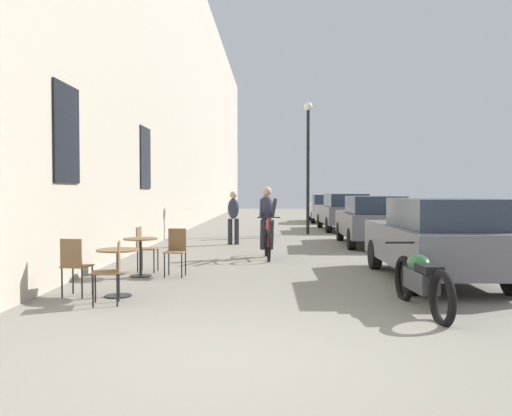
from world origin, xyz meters
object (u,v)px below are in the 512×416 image
Objects in this scene: cafe_table_mid at (141,249)px; parked_car_nearest at (436,238)px; parked_car_second at (372,220)px; pedestrian_near at (233,215)px; parked_motorcycle at (422,280)px; cafe_chair_mid_toward_street at (144,246)px; cafe_table_near at (118,262)px; cafe_chair_near_toward_street at (111,268)px; parked_car_third at (344,211)px; parked_car_fourth at (326,208)px; cyclist_on_bicycle at (267,224)px; street_lamp at (308,151)px; pedestrian_mid at (266,210)px; cafe_chair_mid_toward_wall at (176,249)px; cafe_chair_near_toward_wall at (75,263)px.

parked_car_nearest is at bearing -3.75° from cafe_table_mid.
pedestrian_near is at bearing 178.50° from parked_car_second.
parked_car_nearest reaches higher than parked_motorcycle.
pedestrian_near reaches higher than cafe_chair_mid_toward_street.
cafe_table_near is at bearing -85.18° from cafe_chair_mid_toward_street.
cafe_chair_near_toward_street is 15.29m from parked_car_third.
cafe_chair_mid_toward_street is 5.64m from pedestrian_near.
parked_motorcycle is at bearing -70.00° from pedestrian_near.
pedestrian_near reaches higher than parked_car_fourth.
parked_motorcycle is (4.47, -2.70, -0.12)m from cafe_table_mid.
parked_car_nearest is 0.98× the size of parked_car_third.
cyclist_on_bicycle is at bearing -134.97° from parked_car_second.
street_lamp reaches higher than parked_car_third.
street_lamp is 1.22× the size of parked_car_fourth.
pedestrian_mid is at bearing 75.05° from cafe_table_mid.
parked_motorcycle is (2.22, -11.12, -0.57)m from pedestrian_mid.
cyclist_on_bicycle reaches higher than parked_car_fourth.
pedestrian_mid is (2.25, 8.42, 0.45)m from cafe_table_mid.
cafe_table_mid is 0.41× the size of cyclist_on_bicycle.
cafe_chair_near_toward_street is 0.51× the size of cyclist_on_bicycle.
parked_car_fourth reaches higher than cafe_chair_mid_toward_street.
cafe_chair_near_toward_street is 0.52× the size of pedestrian_mid.
parked_car_third is (5.36, 11.94, 0.26)m from cafe_table_mid.
pedestrian_mid reaches higher than cafe_chair_mid_toward_wall.
pedestrian_near is 0.40× the size of parked_car_fourth.
parked_car_second is at bearing -89.62° from parked_car_third.
parked_motorcycle is at bearing -69.02° from cyclist_on_bicycle.
parked_car_second is (4.12, -0.11, -0.14)m from pedestrian_near.
cafe_table_mid is 18.50m from parked_car_fourth.
cafe_chair_mid_toward_wall is at bearing 60.40° from cafe_chair_near_toward_wall.
cafe_chair_near_toward_street and cafe_chair_near_toward_wall have the same top height.
cafe_chair_mid_toward_wall is at bearing -104.49° from parked_car_fourth.
parked_car_second is at bearing 89.71° from parked_car_nearest.
parked_car_second reaches higher than cafe_table_mid.
cyclist_on_bicycle reaches higher than cafe_table_mid.
cafe_chair_near_toward_wall is 12.94m from street_lamp.
cafe_chair_near_toward_wall is 0.22× the size of parked_car_second.
parked_car_fourth is at bearing 79.45° from street_lamp.
pedestrian_near is 12.35m from parked_car_fourth.
pedestrian_mid is at bearing 68.02° from pedestrian_near.
cafe_chair_near_toward_street is at bearing -121.80° from parked_car_second.
parked_car_fourth reaches higher than cafe_chair_near_toward_wall.
cafe_table_mid is at bearing -129.24° from cyclist_on_bicycle.
street_lamp is 4.95m from parked_car_second.
cafe_chair_mid_toward_street reaches higher than parked_motorcycle.
pedestrian_near is at bearing 81.70° from cafe_table_near.
parked_car_third is (-0.01, 12.29, 0.01)m from parked_car_nearest.
pedestrian_mid is at bearing 73.48° from cafe_chair_mid_toward_street.
cafe_chair_near_toward_wall is 9.86m from parked_car_second.
cafe_table_mid is 0.17× the size of parked_car_second.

